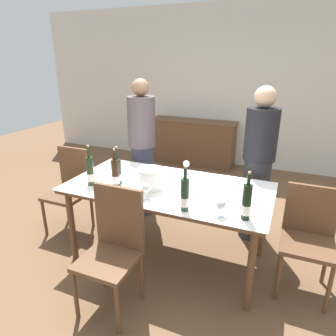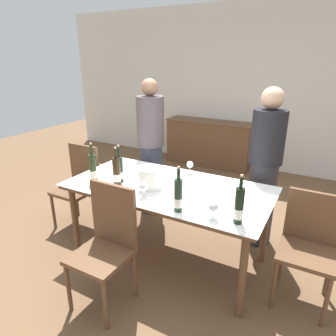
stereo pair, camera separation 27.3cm
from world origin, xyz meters
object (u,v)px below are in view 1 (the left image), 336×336
Objects in this scene: wine_bottle_2 at (185,195)px; wine_glass_3 at (243,197)px; sideboard_cabinet at (192,142)px; wine_bottle_4 at (90,172)px; chair_left_end at (71,185)px; wine_bottle_1 at (116,174)px; person_host at (142,149)px; chair_right_end at (309,232)px; chair_near_front at (114,242)px; wine_bottle_0 at (247,203)px; person_guest_left at (258,166)px; ice_bucket at (151,178)px; wine_glass_2 at (221,205)px; wine_bottle_3 at (118,172)px; wine_glass_1 at (186,164)px; wine_glass_0 at (146,188)px; dining_table at (168,193)px.

wine_bottle_2 is 0.47m from wine_glass_3.
sideboard_cabinet is 4.16× the size of wine_bottle_4.
chair_left_end reaches higher than wine_glass_3.
chair_left_end is (-0.56, 0.34, -0.36)m from wine_bottle_4.
wine_bottle_1 is 0.99m from person_host.
chair_near_front is at bearing -150.47° from chair_right_end.
person_guest_left is at bearing 92.44° from wine_bottle_0.
sideboard_cabinet is 1.68× the size of chair_left_end.
wine_bottle_1 is 0.37× the size of chair_near_front.
wine_bottle_2 reaches higher than chair_right_end.
ice_bucket is at bearing 165.66° from wine_bottle_0.
person_host is (-0.51, 1.47, 0.29)m from chair_near_front.
person_guest_left reaches higher than wine_bottle_2.
wine_glass_2 is at bearing -42.13° from person_host.
wine_bottle_3 is 1.75m from chair_right_end.
wine_bottle_2 is at bearing 35.20° from chair_near_front.
ice_bucket is 1.42m from chair_right_end.
sideboard_cabinet is 2.61m from wine_glass_1.
wine_bottle_3 is 0.43m from wine_glass_0.
wine_bottle_4 is at bearing -31.22° from chair_left_end.
wine_bottle_3 is 1.07m from wine_glass_2.
wine_glass_0 is 1.12× the size of wine_glass_3.
person_guest_left is (1.40, 0.98, -0.08)m from wine_bottle_4.
wine_bottle_4 is 3.09× the size of wine_glass_3.
wine_bottle_0 is (0.76, -0.33, 0.20)m from dining_table.
wine_bottle_3 reaches higher than chair_left_end.
person_guest_left reaches higher than ice_bucket.
wine_bottle_0 is at bearing -73.48° from wine_glass_3.
wine_glass_1 is (0.50, 0.52, -0.03)m from wine_bottle_3.
dining_table is at bearing 41.21° from ice_bucket.
sideboard_cabinet is at bearing 98.78° from chair_near_front.
wine_bottle_4 reaches higher than chair_right_end.
wine_bottle_2 is at bearing -71.23° from wine_glass_1.
person_host is at bearing 160.38° from chair_right_end.
wine_glass_2 is (1.05, -0.24, -0.02)m from wine_bottle_3.
chair_right_end is (1.92, 0.33, -0.38)m from wine_bottle_4.
wine_bottle_1 is at bearing 166.07° from wine_bottle_2.
person_guest_left is (1.38, -0.04, -0.02)m from person_host.
wine_bottle_0 is (1.47, -3.19, 0.49)m from sideboard_cabinet.
chair_right_end is 0.88m from person_guest_left.
wine_glass_3 is 0.13× the size of chair_near_front.
dining_table is 0.53m from wine_bottle_2.
wine_glass_0 is (0.37, -0.10, -0.03)m from wine_bottle_1.
dining_table is 1.12× the size of person_host.
wine_bottle_3 is 0.88m from chair_left_end.
person_host is at bearing 178.52° from person_guest_left.
person_guest_left is (1.18, 0.85, -0.07)m from wine_bottle_3.
wine_glass_3 is at bearing 30.77° from wine_bottle_2.
wine_glass_0 is at bearing -102.78° from dining_table.
wine_bottle_1 is 0.22× the size of person_host.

